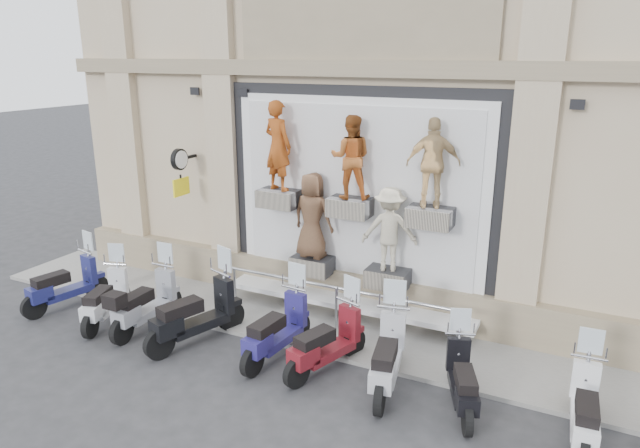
{
  "coord_description": "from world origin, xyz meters",
  "views": [
    {
      "loc": [
        4.07,
        -7.0,
        5.11
      ],
      "look_at": [
        -0.29,
        1.9,
        2.14
      ],
      "focal_mm": 32.0,
      "sensor_mm": 36.0,
      "label": 1
    }
  ],
  "objects_px": {
    "clock_sign_bracket": "(180,166)",
    "scooter_g": "(388,343)",
    "scooter_a": "(63,273)",
    "scooter_f": "(327,330)",
    "scooter_i": "(587,395)",
    "guard_rail": "(336,309)",
    "scooter_b": "(105,288)",
    "scooter_h": "(463,367)",
    "scooter_d": "(195,301)",
    "scooter_c": "(146,291)",
    "scooter_e": "(277,317)"
  },
  "relations": [
    {
      "from": "scooter_e",
      "to": "scooter_i",
      "type": "relative_size",
      "value": 1.09
    },
    {
      "from": "scooter_c",
      "to": "guard_rail",
      "type": "bearing_deg",
      "value": 23.04
    },
    {
      "from": "clock_sign_bracket",
      "to": "scooter_c",
      "type": "bearing_deg",
      "value": -73.4
    },
    {
      "from": "clock_sign_bracket",
      "to": "scooter_g",
      "type": "height_order",
      "value": "clock_sign_bracket"
    },
    {
      "from": "scooter_d",
      "to": "scooter_f",
      "type": "height_order",
      "value": "scooter_d"
    },
    {
      "from": "scooter_b",
      "to": "scooter_h",
      "type": "relative_size",
      "value": 1.05
    },
    {
      "from": "scooter_d",
      "to": "scooter_e",
      "type": "height_order",
      "value": "scooter_d"
    },
    {
      "from": "scooter_a",
      "to": "scooter_e",
      "type": "xyz_separation_m",
      "value": [
        5.0,
        0.15,
        0.02
      ]
    },
    {
      "from": "clock_sign_bracket",
      "to": "scooter_c",
      "type": "xyz_separation_m",
      "value": [
        0.58,
        -1.94,
        -2.02
      ]
    },
    {
      "from": "scooter_b",
      "to": "scooter_f",
      "type": "distance_m",
      "value": 4.68
    },
    {
      "from": "scooter_g",
      "to": "clock_sign_bracket",
      "type": "bearing_deg",
      "value": 149.67
    },
    {
      "from": "guard_rail",
      "to": "scooter_b",
      "type": "height_order",
      "value": "scooter_b"
    },
    {
      "from": "scooter_e",
      "to": "scooter_g",
      "type": "distance_m",
      "value": 2.03
    },
    {
      "from": "scooter_g",
      "to": "scooter_f",
      "type": "bearing_deg",
      "value": 167.06
    },
    {
      "from": "clock_sign_bracket",
      "to": "scooter_f",
      "type": "bearing_deg",
      "value": -22.83
    },
    {
      "from": "scooter_h",
      "to": "scooter_c",
      "type": "bearing_deg",
      "value": 159.81
    },
    {
      "from": "scooter_f",
      "to": "scooter_i",
      "type": "height_order",
      "value": "scooter_f"
    },
    {
      "from": "clock_sign_bracket",
      "to": "scooter_i",
      "type": "distance_m",
      "value": 8.74
    },
    {
      "from": "scooter_h",
      "to": "scooter_i",
      "type": "bearing_deg",
      "value": -21.82
    },
    {
      "from": "clock_sign_bracket",
      "to": "scooter_d",
      "type": "relative_size",
      "value": 0.49
    },
    {
      "from": "scooter_a",
      "to": "scooter_i",
      "type": "relative_size",
      "value": 1.06
    },
    {
      "from": "scooter_e",
      "to": "scooter_a",
      "type": "bearing_deg",
      "value": -172.37
    },
    {
      "from": "scooter_e",
      "to": "scooter_g",
      "type": "xyz_separation_m",
      "value": [
        2.03,
        -0.05,
        0.02
      ]
    },
    {
      "from": "clock_sign_bracket",
      "to": "scooter_b",
      "type": "relative_size",
      "value": 0.57
    },
    {
      "from": "scooter_f",
      "to": "scooter_i",
      "type": "xyz_separation_m",
      "value": [
        3.91,
        -0.09,
        -0.04
      ]
    },
    {
      "from": "scooter_a",
      "to": "clock_sign_bracket",
      "type": "bearing_deg",
      "value": 63.13
    },
    {
      "from": "guard_rail",
      "to": "scooter_h",
      "type": "relative_size",
      "value": 2.99
    },
    {
      "from": "clock_sign_bracket",
      "to": "scooter_h",
      "type": "bearing_deg",
      "value": -15.97
    },
    {
      "from": "guard_rail",
      "to": "scooter_c",
      "type": "distance_m",
      "value": 3.65
    },
    {
      "from": "scooter_e",
      "to": "scooter_h",
      "type": "height_order",
      "value": "scooter_e"
    },
    {
      "from": "scooter_d",
      "to": "scooter_a",
      "type": "bearing_deg",
      "value": -162.27
    },
    {
      "from": "clock_sign_bracket",
      "to": "scooter_b",
      "type": "distance_m",
      "value": 2.97
    },
    {
      "from": "guard_rail",
      "to": "scooter_f",
      "type": "bearing_deg",
      "value": -71.83
    },
    {
      "from": "scooter_e",
      "to": "scooter_h",
      "type": "xyz_separation_m",
      "value": [
        3.21,
        -0.08,
        -0.09
      ]
    },
    {
      "from": "guard_rail",
      "to": "clock_sign_bracket",
      "type": "distance_m",
      "value": 4.57
    },
    {
      "from": "scooter_d",
      "to": "scooter_e",
      "type": "distance_m",
      "value": 1.59
    },
    {
      "from": "scooter_c",
      "to": "scooter_e",
      "type": "height_order",
      "value": "scooter_e"
    },
    {
      "from": "scooter_b",
      "to": "scooter_g",
      "type": "xyz_separation_m",
      "value": [
        5.74,
        0.24,
        0.07
      ]
    },
    {
      "from": "scooter_i",
      "to": "guard_rail",
      "type": "bearing_deg",
      "value": 158.23
    },
    {
      "from": "scooter_c",
      "to": "clock_sign_bracket",
      "type": "bearing_deg",
      "value": 105.68
    },
    {
      "from": "scooter_a",
      "to": "scooter_g",
      "type": "relative_size",
      "value": 0.95
    },
    {
      "from": "scooter_g",
      "to": "scooter_h",
      "type": "distance_m",
      "value": 1.19
    },
    {
      "from": "scooter_a",
      "to": "scooter_c",
      "type": "relative_size",
      "value": 0.98
    },
    {
      "from": "scooter_b",
      "to": "scooter_e",
      "type": "height_order",
      "value": "scooter_e"
    },
    {
      "from": "scooter_d",
      "to": "scooter_e",
      "type": "bearing_deg",
      "value": 26.13
    },
    {
      "from": "guard_rail",
      "to": "scooter_h",
      "type": "bearing_deg",
      "value": -27.75
    },
    {
      "from": "scooter_a",
      "to": "scooter_e",
      "type": "relative_size",
      "value": 0.97
    },
    {
      "from": "scooter_c",
      "to": "scooter_h",
      "type": "xyz_separation_m",
      "value": [
        6.02,
        0.05,
        -0.09
      ]
    },
    {
      "from": "scooter_g",
      "to": "scooter_h",
      "type": "height_order",
      "value": "scooter_g"
    },
    {
      "from": "scooter_e",
      "to": "scooter_g",
      "type": "height_order",
      "value": "scooter_g"
    }
  ]
}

